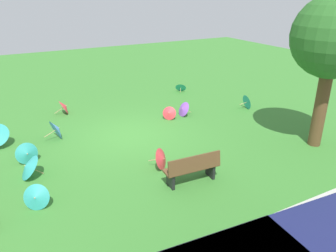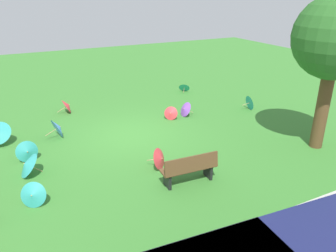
{
  "view_description": "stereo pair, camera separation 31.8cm",
  "coord_description": "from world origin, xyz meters",
  "px_view_note": "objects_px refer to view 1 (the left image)",
  "views": [
    {
      "loc": [
        4.11,
        10.52,
        5.08
      ],
      "look_at": [
        -0.98,
        1.11,
        0.6
      ],
      "focal_mm": 35.21,
      "sensor_mm": 36.0,
      "label": 1
    },
    {
      "loc": [
        3.83,
        10.67,
        5.08
      ],
      "look_at": [
        -0.98,
        1.11,
        0.6
      ],
      "focal_mm": 35.21,
      "sensor_mm": 36.0,
      "label": 2
    }
  ],
  "objects_px": {
    "shade_tree": "(334,38)",
    "parasol_red_3": "(169,113)",
    "parasol_red_0": "(162,159)",
    "parasol_teal_3": "(248,102)",
    "park_bench": "(192,168)",
    "parasol_teal_6": "(36,198)",
    "parasol_blue_0": "(57,129)",
    "parasol_teal_4": "(181,87)",
    "parasol_teal_1": "(27,154)",
    "parasol_teal_0": "(27,167)",
    "parasol_red_2": "(65,107)",
    "parasol_purple_1": "(183,109)"
  },
  "relations": [
    {
      "from": "park_bench",
      "to": "parasol_teal_6",
      "type": "bearing_deg",
      "value": -11.74
    },
    {
      "from": "park_bench",
      "to": "parasol_teal_0",
      "type": "relative_size",
      "value": 2.06
    },
    {
      "from": "parasol_red_2",
      "to": "parasol_purple_1",
      "type": "height_order",
      "value": "parasol_red_2"
    },
    {
      "from": "park_bench",
      "to": "parasol_red_0",
      "type": "distance_m",
      "value": 1.17
    },
    {
      "from": "parasol_red_0",
      "to": "parasol_red_3",
      "type": "height_order",
      "value": "parasol_red_0"
    },
    {
      "from": "parasol_red_2",
      "to": "parasol_blue_0",
      "type": "relative_size",
      "value": 0.87
    },
    {
      "from": "parasol_blue_0",
      "to": "park_bench",
      "type": "bearing_deg",
      "value": 119.16
    },
    {
      "from": "parasol_teal_6",
      "to": "parasol_red_3",
      "type": "height_order",
      "value": "parasol_teal_6"
    },
    {
      "from": "parasol_red_0",
      "to": "shade_tree",
      "type": "bearing_deg",
      "value": 169.21
    },
    {
      "from": "parasol_red_0",
      "to": "parasol_teal_4",
      "type": "xyz_separation_m",
      "value": [
        -4.61,
        -6.72,
        -0.08
      ]
    },
    {
      "from": "parasol_teal_6",
      "to": "parasol_teal_0",
      "type": "bearing_deg",
      "value": -90.56
    },
    {
      "from": "parasol_teal_0",
      "to": "parasol_red_2",
      "type": "height_order",
      "value": "parasol_teal_0"
    },
    {
      "from": "park_bench",
      "to": "parasol_teal_4",
      "type": "relative_size",
      "value": 2.31
    },
    {
      "from": "parasol_red_0",
      "to": "parasol_teal_3",
      "type": "bearing_deg",
      "value": -153.43
    },
    {
      "from": "parasol_red_0",
      "to": "parasol_teal_1",
      "type": "xyz_separation_m",
      "value": [
        3.56,
        -2.28,
        0.01
      ]
    },
    {
      "from": "parasol_red_0",
      "to": "parasol_red_3",
      "type": "distance_m",
      "value": 4.08
    },
    {
      "from": "parasol_red_3",
      "to": "parasol_teal_6",
      "type": "bearing_deg",
      "value": 32.91
    },
    {
      "from": "parasol_teal_6",
      "to": "park_bench",
      "type": "bearing_deg",
      "value": 168.26
    },
    {
      "from": "parasol_teal_4",
      "to": "parasol_purple_1",
      "type": "xyz_separation_m",
      "value": [
        1.75,
        3.15,
        0.06
      ]
    },
    {
      "from": "park_bench",
      "to": "parasol_teal_1",
      "type": "bearing_deg",
      "value": -40.84
    },
    {
      "from": "parasol_teal_3",
      "to": "parasol_red_3",
      "type": "xyz_separation_m",
      "value": [
        3.78,
        -0.52,
        -0.05
      ]
    },
    {
      "from": "park_bench",
      "to": "parasol_blue_0",
      "type": "relative_size",
      "value": 2.0
    },
    {
      "from": "parasol_teal_0",
      "to": "parasol_purple_1",
      "type": "relative_size",
      "value": 1.2
    },
    {
      "from": "parasol_teal_0",
      "to": "parasol_red_0",
      "type": "xyz_separation_m",
      "value": [
        -3.65,
        1.39,
        -0.02
      ]
    },
    {
      "from": "parasol_teal_1",
      "to": "parasol_purple_1",
      "type": "height_order",
      "value": "parasol_teal_1"
    },
    {
      "from": "parasol_red_2",
      "to": "parasol_blue_0",
      "type": "distance_m",
      "value": 2.62
    },
    {
      "from": "parasol_teal_4",
      "to": "parasol_purple_1",
      "type": "height_order",
      "value": "parasol_purple_1"
    },
    {
      "from": "parasol_blue_0",
      "to": "parasol_teal_0",
      "type": "bearing_deg",
      "value": 61.15
    },
    {
      "from": "parasol_teal_3",
      "to": "parasol_blue_0",
      "type": "height_order",
      "value": "parasol_blue_0"
    },
    {
      "from": "parasol_red_3",
      "to": "parasol_teal_3",
      "type": "bearing_deg",
      "value": 172.1
    },
    {
      "from": "park_bench",
      "to": "parasol_red_2",
      "type": "relative_size",
      "value": 2.3
    },
    {
      "from": "parasol_teal_0",
      "to": "parasol_red_2",
      "type": "distance_m",
      "value": 5.29
    },
    {
      "from": "shade_tree",
      "to": "parasol_purple_1",
      "type": "xyz_separation_m",
      "value": [
        2.62,
        -4.62,
        -3.33
      ]
    },
    {
      "from": "shade_tree",
      "to": "parasol_red_3",
      "type": "relative_size",
      "value": 7.94
    },
    {
      "from": "parasol_teal_1",
      "to": "parasol_red_2",
      "type": "relative_size",
      "value": 1.0
    },
    {
      "from": "parasol_blue_0",
      "to": "parasol_red_2",
      "type": "bearing_deg",
      "value": -107.94
    },
    {
      "from": "parasol_teal_3",
      "to": "parasol_teal_6",
      "type": "height_order",
      "value": "parasol_teal_3"
    },
    {
      "from": "parasol_teal_1",
      "to": "shade_tree",
      "type": "bearing_deg",
      "value": 159.78
    },
    {
      "from": "parasol_teal_4",
      "to": "parasol_teal_1",
      "type": "bearing_deg",
      "value": 28.55
    },
    {
      "from": "parasol_blue_0",
      "to": "parasol_teal_4",
      "type": "bearing_deg",
      "value": -156.88
    },
    {
      "from": "parasol_red_0",
      "to": "parasol_purple_1",
      "type": "xyz_separation_m",
      "value": [
        -2.86,
        -3.58,
        -0.02
      ]
    },
    {
      "from": "shade_tree",
      "to": "parasol_teal_4",
      "type": "bearing_deg",
      "value": -83.61
    },
    {
      "from": "parasol_teal_3",
      "to": "parasol_teal_4",
      "type": "bearing_deg",
      "value": -70.93
    },
    {
      "from": "parasol_teal_1",
      "to": "parasol_purple_1",
      "type": "bearing_deg",
      "value": -168.58
    },
    {
      "from": "parasol_blue_0",
      "to": "shade_tree",
      "type": "bearing_deg",
      "value": 148.47
    },
    {
      "from": "parasol_teal_6",
      "to": "parasol_purple_1",
      "type": "bearing_deg",
      "value": -149.46
    },
    {
      "from": "shade_tree",
      "to": "parasol_red_3",
      "type": "height_order",
      "value": "shade_tree"
    },
    {
      "from": "park_bench",
      "to": "parasol_teal_4",
      "type": "xyz_separation_m",
      "value": [
        -4.24,
        -7.83,
        -0.21
      ]
    },
    {
      "from": "parasol_teal_4",
      "to": "park_bench",
      "type": "bearing_deg",
      "value": 61.57
    },
    {
      "from": "parasol_red_0",
      "to": "parasol_red_3",
      "type": "bearing_deg",
      "value": -121.48
    }
  ]
}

